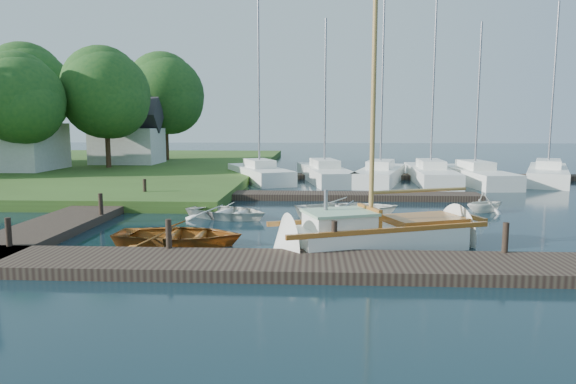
{
  "coord_description": "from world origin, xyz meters",
  "views": [
    {
      "loc": [
        0.95,
        -18.5,
        3.68
      ],
      "look_at": [
        0.0,
        0.0,
        1.2
      ],
      "focal_mm": 32.0,
      "sensor_mm": 36.0,
      "label": 1
    }
  ],
  "objects_px": {
    "marina_boat_0": "(259,172)",
    "tree_3": "(106,93)",
    "house_c": "(128,137)",
    "marina_boat_1": "(324,172)",
    "tender_c": "(348,207)",
    "marina_boat_5": "(548,173)",
    "mooring_post_1": "(169,234)",
    "mooring_post_0": "(9,232)",
    "dinghy": "(179,232)",
    "marina_boat_2": "(380,173)",
    "tree_4": "(28,90)",
    "mooring_post_4": "(101,204)",
    "tender_d": "(485,201)",
    "tender_a": "(227,209)",
    "marina_boat_3": "(430,173)",
    "mooring_post_5": "(145,187)",
    "marina_boat_4": "(475,175)",
    "house_a": "(10,134)",
    "mooring_post_3": "(505,237)",
    "mooring_post_2": "(334,236)",
    "tree_2": "(20,99)",
    "sailboat": "(382,237)",
    "tree_7": "(165,94)"
  },
  "relations": [
    {
      "from": "mooring_post_1",
      "to": "marina_boat_2",
      "type": "xyz_separation_m",
      "value": [
        8.09,
        18.74,
        -0.12
      ]
    },
    {
      "from": "mooring_post_1",
      "to": "tender_c",
      "type": "distance_m",
      "value": 8.45
    },
    {
      "from": "sailboat",
      "to": "tree_2",
      "type": "distance_m",
      "value": 27.77
    },
    {
      "from": "mooring_post_0",
      "to": "tender_a",
      "type": "bearing_deg",
      "value": 50.49
    },
    {
      "from": "house_a",
      "to": "tender_a",
      "type": "bearing_deg",
      "value": -40.25
    },
    {
      "from": "mooring_post_0",
      "to": "marina_boat_1",
      "type": "xyz_separation_m",
      "value": [
        9.11,
        19.37,
        -0.14
      ]
    },
    {
      "from": "mooring_post_1",
      "to": "tree_3",
      "type": "relative_size",
      "value": 0.09
    },
    {
      "from": "marina_boat_2",
      "to": "tree_4",
      "type": "bearing_deg",
      "value": 88.62
    },
    {
      "from": "house_c",
      "to": "tree_4",
      "type": "distance_m",
      "value": 8.85
    },
    {
      "from": "dinghy",
      "to": "tender_c",
      "type": "distance_m",
      "value": 7.39
    },
    {
      "from": "marina_boat_0",
      "to": "tree_3",
      "type": "height_order",
      "value": "marina_boat_0"
    },
    {
      "from": "mooring_post_2",
      "to": "tender_c",
      "type": "distance_m",
      "value": 6.63
    },
    {
      "from": "mooring_post_4",
      "to": "tree_7",
      "type": "relative_size",
      "value": 0.09
    },
    {
      "from": "mooring_post_2",
      "to": "tender_d",
      "type": "xyz_separation_m",
      "value": [
        6.59,
        8.05,
        -0.21
      ]
    },
    {
      "from": "marina_boat_1",
      "to": "marina_boat_5",
      "type": "distance_m",
      "value": 14.23
    },
    {
      "from": "mooring_post_0",
      "to": "mooring_post_4",
      "type": "relative_size",
      "value": 1.0
    },
    {
      "from": "house_a",
      "to": "tree_7",
      "type": "bearing_deg",
      "value": 51.47
    },
    {
      "from": "mooring_post_1",
      "to": "marina_boat_0",
      "type": "xyz_separation_m",
      "value": [
        0.44,
        19.06,
        -0.12
      ]
    },
    {
      "from": "marina_boat_2",
      "to": "marina_boat_5",
      "type": "xyz_separation_m",
      "value": [
        10.74,
        1.11,
        -0.01
      ]
    },
    {
      "from": "mooring_post_4",
      "to": "marina_boat_0",
      "type": "distance_m",
      "value": 14.75
    },
    {
      "from": "tender_c",
      "to": "tree_7",
      "type": "distance_m",
      "value": 28.93
    },
    {
      "from": "marina_boat_1",
      "to": "tree_4",
      "type": "xyz_separation_m",
      "value": [
        -23.6,
        7.68,
        5.81
      ]
    },
    {
      "from": "mooring_post_5",
      "to": "marina_boat_2",
      "type": "bearing_deg",
      "value": 35.87
    },
    {
      "from": "dinghy",
      "to": "marina_boat_0",
      "type": "xyz_separation_m",
      "value": [
        0.59,
        17.48,
        0.17
      ]
    },
    {
      "from": "mooring_post_0",
      "to": "marina_boat_3",
      "type": "height_order",
      "value": "marina_boat_3"
    },
    {
      "from": "mooring_post_0",
      "to": "sailboat",
      "type": "bearing_deg",
      "value": 8.24
    },
    {
      "from": "mooring_post_3",
      "to": "marina_boat_2",
      "type": "relative_size",
      "value": 0.07
    },
    {
      "from": "mooring_post_4",
      "to": "tree_3",
      "type": "height_order",
      "value": "tree_3"
    },
    {
      "from": "tender_c",
      "to": "marina_boat_1",
      "type": "height_order",
      "value": "marina_boat_1"
    },
    {
      "from": "mooring_post_0",
      "to": "dinghy",
      "type": "relative_size",
      "value": 0.21
    },
    {
      "from": "tender_d",
      "to": "marina_boat_5",
      "type": "height_order",
      "value": "marina_boat_5"
    },
    {
      "from": "mooring_post_3",
      "to": "marina_boat_2",
      "type": "bearing_deg",
      "value": 92.79
    },
    {
      "from": "marina_boat_3",
      "to": "tree_2",
      "type": "distance_m",
      "value": 26.72
    },
    {
      "from": "house_a",
      "to": "tree_4",
      "type": "bearing_deg",
      "value": 108.28
    },
    {
      "from": "house_a",
      "to": "tree_7",
      "type": "xyz_separation_m",
      "value": [
        8.0,
        10.05,
        3.24
      ]
    },
    {
      "from": "marina_boat_2",
      "to": "tree_4",
      "type": "xyz_separation_m",
      "value": [
        -27.08,
        8.31,
        5.79
      ]
    },
    {
      "from": "tender_a",
      "to": "marina_boat_4",
      "type": "relative_size",
      "value": 0.35
    },
    {
      "from": "marina_boat_5",
      "to": "tree_3",
      "type": "distance_m",
      "value": 30.45
    },
    {
      "from": "mooring_post_3",
      "to": "tender_a",
      "type": "height_order",
      "value": "mooring_post_3"
    },
    {
      "from": "house_c",
      "to": "marina_boat_1",
      "type": "bearing_deg",
      "value": -26.06
    },
    {
      "from": "tender_a",
      "to": "marina_boat_0",
      "type": "height_order",
      "value": "marina_boat_0"
    },
    {
      "from": "mooring_post_5",
      "to": "house_c",
      "type": "relative_size",
      "value": 0.15
    },
    {
      "from": "mooring_post_4",
      "to": "tree_2",
      "type": "height_order",
      "value": "tree_2"
    },
    {
      "from": "dinghy",
      "to": "tender_c",
      "type": "bearing_deg",
      "value": -45.88
    },
    {
      "from": "marina_boat_3",
      "to": "tender_c",
      "type": "bearing_deg",
      "value": 157.86
    },
    {
      "from": "mooring_post_0",
      "to": "mooring_post_4",
      "type": "bearing_deg",
      "value": 84.29
    },
    {
      "from": "mooring_post_5",
      "to": "house_a",
      "type": "relative_size",
      "value": 0.13
    },
    {
      "from": "tree_4",
      "to": "marina_boat_4",
      "type": "bearing_deg",
      "value": -14.6
    },
    {
      "from": "mooring_post_0",
      "to": "dinghy",
      "type": "distance_m",
      "value": 4.64
    },
    {
      "from": "tender_c",
      "to": "tree_3",
      "type": "height_order",
      "value": "tree_3"
    }
  ]
}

